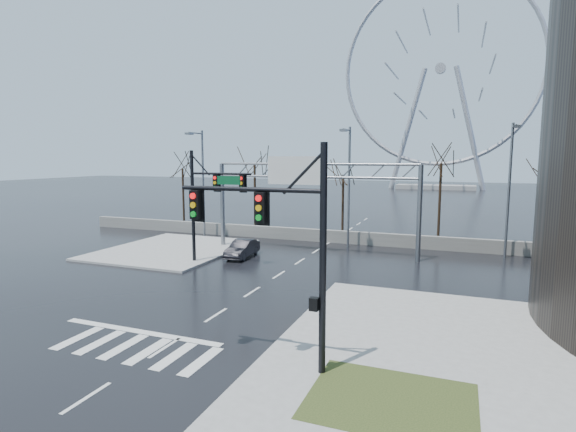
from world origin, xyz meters
The scene contains 18 objects.
ground centered at (0.00, 0.00, 0.00)m, with size 260.00×260.00×0.00m, color black.
sidewalk_right_ext centered at (10.00, 2.00, 0.07)m, with size 12.00×10.00×0.15m, color gray.
sidewalk_far centered at (-11.00, 12.00, 0.07)m, with size 10.00×12.00×0.15m, color gray.
grass_strip centered at (9.00, -5.00, 0.15)m, with size 5.00×4.00×0.02m, color #263616.
barrier_wall centered at (0.00, 20.00, 0.55)m, with size 52.00×0.50×1.10m, color slate.
signal_mast_near centered at (5.14, -4.04, 4.87)m, with size 5.52×0.41×8.00m.
signal_mast_far centered at (-5.87, 8.96, 4.83)m, with size 4.72×0.41×8.00m.
sign_gantry centered at (-0.38, 14.96, 5.18)m, with size 16.36×0.40×7.60m.
streetlight_left centered at (-12.00, 18.16, 5.89)m, with size 0.50×2.55×10.00m.
streetlight_mid centered at (2.00, 18.16, 5.89)m, with size 0.50×2.55×10.00m.
streetlight_right centered at (14.00, 18.16, 5.89)m, with size 0.50×2.55×10.00m.
tree_far_left centered at (-18.00, 24.00, 5.57)m, with size 3.50×3.50×7.00m.
tree_left centered at (-9.00, 23.50, 5.98)m, with size 3.75×3.75×7.50m.
tree_center centered at (0.00, 24.50, 5.17)m, with size 3.25×3.25×6.50m.
tree_right centered at (9.00, 23.50, 6.22)m, with size 3.90×3.90×7.80m.
tree_far_right centered at (17.00, 24.00, 5.41)m, with size 3.40×3.40×6.80m.
ferris_wheel centered at (5.00, 95.00, 26.13)m, with size 45.00×6.00×50.91m.
car centered at (-4.56, 11.78, 0.65)m, with size 1.38×3.95×1.30m, color black.
Camera 1 is at (10.68, -18.08, 7.50)m, focal length 28.00 mm.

